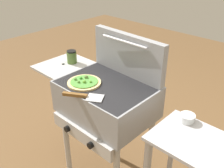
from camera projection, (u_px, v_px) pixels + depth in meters
grill at (105, 101)px, 1.81m from camera, size 0.96×0.53×0.90m
grill_lid_open at (128, 55)px, 1.80m from camera, size 0.63×0.09×0.30m
pizza_veggie at (84, 82)px, 1.74m from camera, size 0.23×0.23×0.04m
sauce_jar at (72, 57)px, 2.02m from camera, size 0.08×0.08×0.10m
spatula at (83, 96)px, 1.58m from camera, size 0.25×0.18×0.02m
topping_bowl_near at (187, 118)px, 1.51m from camera, size 0.09×0.09×0.04m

